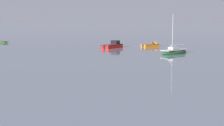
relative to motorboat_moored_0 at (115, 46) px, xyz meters
The scene contains 4 objects.
motorboat_moored_0 is the anchor object (origin of this frame).
motorboat_moored_1 9.47m from the motorboat_moored_0, 28.42° to the left, with size 4.79×4.83×1.74m.
rowboat_moored_2 32.98m from the motorboat_moored_0, 164.91° to the left, with size 4.19×3.34×0.64m.
sailboat_moored_0 17.28m from the motorboat_moored_0, 38.69° to the right, with size 6.07×6.96×7.94m.
Camera 1 is at (2.16, -10.97, 7.26)m, focal length 57.07 mm.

